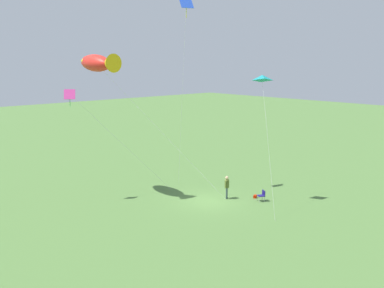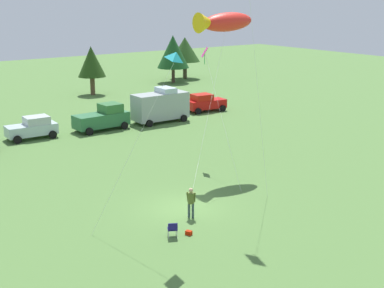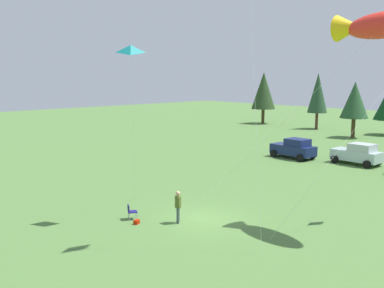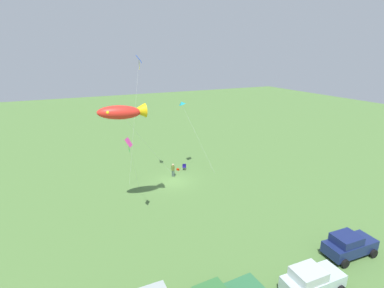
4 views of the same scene
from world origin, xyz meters
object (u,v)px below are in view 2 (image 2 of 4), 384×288
at_px(person_kite_flyer, 191,200).
at_px(truck_green_flatbed, 103,118).
at_px(van_motorhome_grey, 161,105).
at_px(car_red_sedan, 205,103).
at_px(backpack_on_grass, 189,233).
at_px(car_silver_compact, 33,128).
at_px(kite_diamond_rainbow, 206,57).
at_px(kite_large_fish, 222,22).
at_px(kite_delta_teal, 176,57).
at_px(folding_chair, 173,228).

distance_m(person_kite_flyer, truck_green_flatbed, 21.87).
distance_m(van_motorhome_grey, car_red_sedan, 6.72).
xyz_separation_m(backpack_on_grass, car_silver_compact, (0.38, 23.62, 0.84)).
height_order(truck_green_flatbed, kite_diamond_rainbow, kite_diamond_rainbow).
relative_size(backpack_on_grass, car_red_sedan, 0.07).
bearing_deg(truck_green_flatbed, car_red_sedan, 2.27).
bearing_deg(van_motorhome_grey, car_red_sedan, 13.43).
relative_size(van_motorhome_grey, kite_diamond_rainbow, 0.65).
height_order(car_silver_compact, van_motorhome_grey, van_motorhome_grey).
bearing_deg(van_motorhome_grey, kite_large_fish, -105.22).
xyz_separation_m(kite_large_fish, kite_diamond_rainbow, (0.19, 2.06, -2.52)).
xyz_separation_m(person_kite_flyer, van_motorhome_grey, (11.30, 20.75, 0.62)).
relative_size(kite_delta_teal, kite_diamond_rainbow, 1.14).
bearing_deg(car_red_sedan, kite_diamond_rainbow, 59.42).
bearing_deg(truck_green_flatbed, kite_diamond_rainbow, -83.23).
bearing_deg(kite_diamond_rainbow, person_kite_flyer, -131.20).
relative_size(person_kite_flyer, folding_chair, 2.12).
height_order(backpack_on_grass, kite_diamond_rainbow, kite_diamond_rainbow).
bearing_deg(car_silver_compact, car_red_sedan, 2.93).
distance_m(car_silver_compact, car_red_sedan, 18.83).
relative_size(car_silver_compact, van_motorhome_grey, 0.78).
xyz_separation_m(truck_green_flatbed, kite_large_fish, (1.85, -14.86, 9.05)).
xyz_separation_m(folding_chair, backpack_on_grass, (0.84, -0.24, -0.38)).
xyz_separation_m(backpack_on_grass, kite_diamond_rainbow, (8.75, 10.14, 7.51)).
bearing_deg(kite_diamond_rainbow, folding_chair, -134.07).
xyz_separation_m(backpack_on_grass, car_red_sedan, (19.20, 23.93, 0.84)).
bearing_deg(van_motorhome_grey, car_silver_compact, 175.37).
xyz_separation_m(backpack_on_grass, kite_delta_teal, (-0.54, 0.23, 8.99)).
relative_size(person_kite_flyer, car_silver_compact, 0.41).
height_order(person_kite_flyer, kite_delta_teal, kite_delta_teal).
relative_size(car_silver_compact, kite_large_fish, 0.39).
height_order(person_kite_flyer, backpack_on_grass, person_kite_flyer).
height_order(backpack_on_grass, kite_large_fish, kite_large_fish).
bearing_deg(kite_delta_teal, folding_chair, 179.30).
relative_size(backpack_on_grass, truck_green_flatbed, 0.06).
relative_size(folding_chair, car_red_sedan, 0.19).
height_order(person_kite_flyer, van_motorhome_grey, van_motorhome_grey).
height_order(kite_large_fish, kite_delta_teal, kite_large_fish).
bearing_deg(backpack_on_grass, kite_diamond_rainbow, 49.20).
bearing_deg(truck_green_flatbed, folding_chair, -110.67).
relative_size(truck_green_flatbed, van_motorhome_grey, 0.94).
distance_m(person_kite_flyer, car_silver_compact, 21.93).
distance_m(kite_delta_teal, kite_diamond_rainbow, 13.66).
height_order(folding_chair, kite_delta_teal, kite_delta_teal).
bearing_deg(kite_diamond_rainbow, kite_large_fish, -95.37).
distance_m(backpack_on_grass, kite_large_fish, 15.46).
bearing_deg(backpack_on_grass, kite_large_fish, 43.35).
xyz_separation_m(car_silver_compact, car_red_sedan, (18.82, 0.31, 0.00)).
height_order(person_kite_flyer, car_silver_compact, car_silver_compact).
xyz_separation_m(backpack_on_grass, van_motorhome_grey, (12.67, 22.46, 1.53)).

